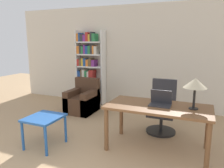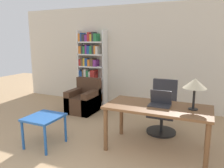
# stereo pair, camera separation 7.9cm
# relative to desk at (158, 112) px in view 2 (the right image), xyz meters

# --- Properties ---
(wall_back) EXTENTS (8.00, 0.06, 2.70)m
(wall_back) POSITION_rel_desk_xyz_m (-0.77, 2.28, 0.70)
(wall_back) COLOR beige
(wall_back) RESTS_ON ground_plane
(desk) EXTENTS (1.63, 0.81, 0.75)m
(desk) POSITION_rel_desk_xyz_m (0.00, 0.00, 0.00)
(desk) COLOR brown
(desk) RESTS_ON ground_plane
(laptop) EXTENTS (0.34, 0.24, 0.24)m
(laptop) POSITION_rel_desk_xyz_m (0.02, 0.05, 0.15)
(laptop) COLOR #2D2D33
(laptop) RESTS_ON desk
(table_lamp) EXTENTS (0.35, 0.35, 0.48)m
(table_lamp) POSITION_rel_desk_xyz_m (0.52, 0.04, 0.49)
(table_lamp) COLOR black
(table_lamp) RESTS_ON desk
(office_chair) EXTENTS (0.57, 0.57, 1.03)m
(office_chair) POSITION_rel_desk_xyz_m (-0.07, 0.80, -0.22)
(office_chair) COLOR black
(office_chair) RESTS_ON ground_plane
(side_table_blue) EXTENTS (0.54, 0.59, 0.52)m
(side_table_blue) POSITION_rel_desk_xyz_m (-1.78, -0.62, -0.21)
(side_table_blue) COLOR #2356A3
(side_table_blue) RESTS_ON ground_plane
(armchair) EXTENTS (0.65, 0.75, 0.83)m
(armchair) POSITION_rel_desk_xyz_m (-2.13, 1.24, -0.37)
(armchair) COLOR #472D1E
(armchair) RESTS_ON ground_plane
(bookshelf) EXTENTS (0.83, 0.28, 2.06)m
(bookshelf) POSITION_rel_desk_xyz_m (-2.41, 2.09, 0.33)
(bookshelf) COLOR white
(bookshelf) RESTS_ON ground_plane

